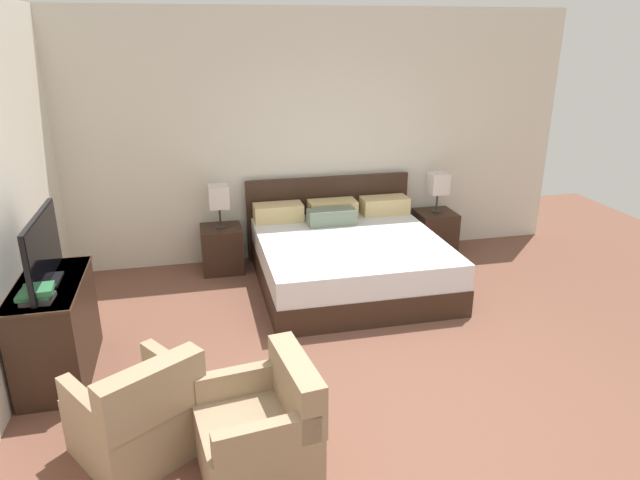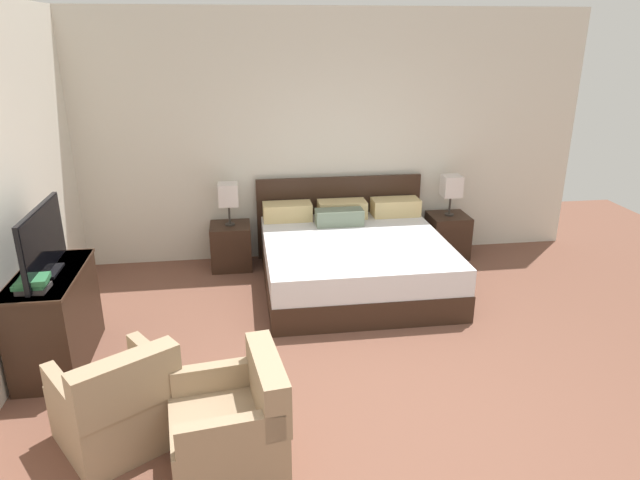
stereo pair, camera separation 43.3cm
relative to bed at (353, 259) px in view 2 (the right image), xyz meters
name	(u,v)px [view 2 (the right image)]	position (x,y,z in m)	size (l,w,h in m)	color
ground_plane	(375,433)	(-0.33, -2.47, -0.30)	(10.32, 10.32, 0.00)	brown
wall_back	(311,138)	(-0.33, 1.01, 1.14)	(6.57, 0.06, 2.89)	silver
bed	(353,259)	(0.00, 0.00, 0.00)	(2.00, 1.99, 0.99)	#332116
nightstand_left	(231,246)	(-1.32, 0.69, -0.04)	(0.46, 0.45, 0.52)	#332116
nightstand_right	(447,235)	(1.32, 0.69, -0.04)	(0.46, 0.45, 0.52)	#332116
table_lamp_left	(228,195)	(-1.32, 0.69, 0.58)	(0.22, 0.22, 0.49)	#332D28
table_lamp_right	(451,187)	(1.32, 0.69, 0.58)	(0.22, 0.22, 0.49)	#332D28
dresser	(55,317)	(-2.74, -1.18, 0.11)	(0.50, 1.07, 0.81)	#332116
tv	(43,242)	(-2.74, -1.16, 0.77)	(0.18, 0.96, 0.54)	black
book_red_cover	(34,289)	(-2.74, -1.51, 0.52)	(0.21, 0.19, 0.03)	#383333
book_blue_cover	(30,284)	(-2.76, -1.51, 0.56)	(0.22, 0.16, 0.03)	#2D7042
book_small_top	(33,280)	(-2.73, -1.51, 0.59)	(0.21, 0.20, 0.04)	#2D7042
armchair_by_window	(117,407)	(-2.06, -2.31, -0.02)	(0.95, 0.95, 0.76)	#9E8466
armchair_companion	(233,428)	(-1.29, -2.64, -0.02)	(0.77, 0.77, 0.76)	#9E8466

